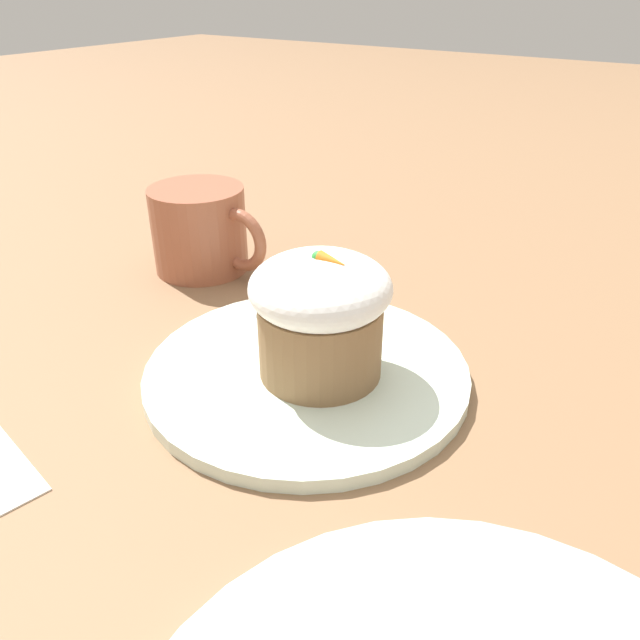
# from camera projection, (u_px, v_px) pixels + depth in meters

# --- Properties ---
(ground_plane) EXTENTS (4.00, 4.00, 0.00)m
(ground_plane) POSITION_uv_depth(u_px,v_px,m) (307.00, 378.00, 0.46)
(ground_plane) COLOR #846042
(dessert_plate) EXTENTS (0.23, 0.23, 0.01)m
(dessert_plate) POSITION_uv_depth(u_px,v_px,m) (307.00, 372.00, 0.45)
(dessert_plate) COLOR silver
(dessert_plate) RESTS_ON ground_plane
(carrot_cake) EXTENTS (0.10, 0.10, 0.09)m
(carrot_cake) POSITION_uv_depth(u_px,v_px,m) (320.00, 313.00, 0.42)
(carrot_cake) COLOR olive
(carrot_cake) RESTS_ON dessert_plate
(spoon) EXTENTS (0.10, 0.04, 0.01)m
(spoon) POSITION_uv_depth(u_px,v_px,m) (318.00, 347.00, 0.47)
(spoon) COLOR #B7B7BC
(spoon) RESTS_ON dessert_plate
(coffee_cup) EXTENTS (0.13, 0.09, 0.08)m
(coffee_cup) POSITION_uv_depth(u_px,v_px,m) (201.00, 230.00, 0.60)
(coffee_cup) COLOR #9E563D
(coffee_cup) RESTS_ON ground_plane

